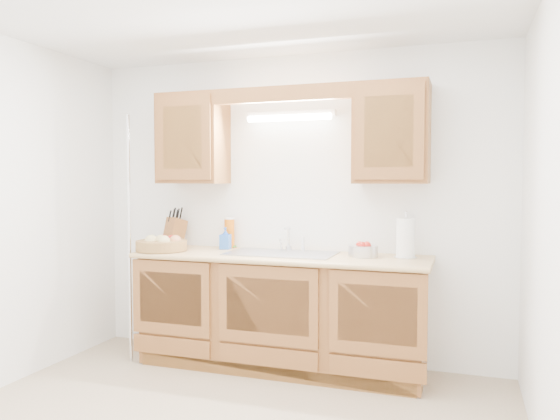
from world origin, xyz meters
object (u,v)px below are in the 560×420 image
at_px(apple_bowl, 363,250).
at_px(paper_towel, 406,238).
at_px(fruit_basket, 162,244).
at_px(knife_block, 175,232).

bearing_deg(apple_bowl, paper_towel, 1.91).
distance_m(fruit_basket, apple_bowl, 1.63).
bearing_deg(paper_towel, fruit_basket, -174.06).
xyz_separation_m(knife_block, apple_bowl, (1.67, -0.10, -0.08)).
xyz_separation_m(fruit_basket, paper_towel, (1.93, 0.20, 0.09)).
height_order(paper_towel, apple_bowl, paper_towel).
height_order(fruit_basket, paper_towel, paper_towel).
bearing_deg(knife_block, fruit_basket, -60.25).
bearing_deg(knife_block, paper_towel, 18.01).
bearing_deg(knife_block, apple_bowl, 17.15).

